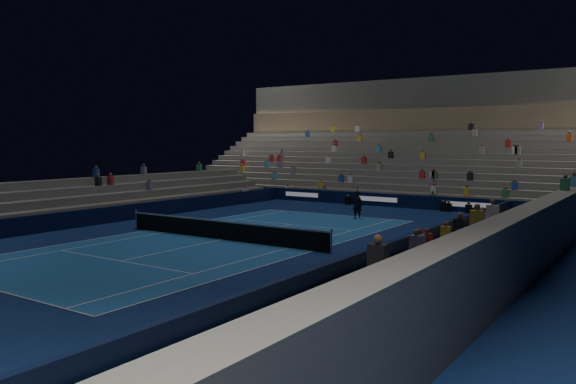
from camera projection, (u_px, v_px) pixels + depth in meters
The scene contains 11 objects.
ground at pixel (222, 240), 29.13m from camera, with size 90.00×90.00×0.00m, color #0D1E4E.
court_surface at pixel (222, 240), 29.13m from camera, with size 10.97×23.77×0.01m, color #1C569B.
sponsor_barrier_far at pixel (379, 200), 44.34m from camera, with size 44.00×0.25×1.00m, color black.
sponsor_barrier_east at pixel (401, 250), 23.66m from camera, with size 0.25×37.00×1.00m, color black.
sponsor_barrier_west at pixel (99, 216), 34.51m from camera, with size 0.25×37.00×1.00m, color black.
grandstand_main at pixel (424, 159), 51.84m from camera, with size 44.00×15.20×11.20m.
grandstand_east at pixel (487, 249), 21.69m from camera, with size 5.00×37.00×2.50m.
grandstand_west at pixel (64, 206), 36.42m from camera, with size 5.00×37.00×2.50m.
tennis_net at pixel (222, 230), 29.09m from camera, with size 12.90×0.10×1.10m.
tennis_player at pixel (357, 205), 36.92m from camera, with size 0.66×0.43×1.81m, color black.
broadcast_camera at pixel (358, 203), 44.10m from camera, with size 0.40×0.84×0.53m.
Camera 1 is at (18.97, -21.95, 4.95)m, focal length 35.75 mm.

